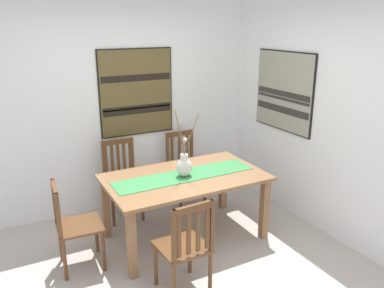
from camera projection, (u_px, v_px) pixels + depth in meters
ground_plane at (186, 278)px, 3.73m from camera, size 6.40×6.40×0.03m
wall_back at (118, 103)px, 4.88m from camera, size 6.40×0.12×2.70m
wall_side at (340, 118)px, 4.15m from camera, size 0.12×6.40×2.70m
dining_table at (185, 185)px, 4.23m from camera, size 1.70×1.01×0.74m
table_runner at (185, 175)px, 4.20m from camera, size 1.57×0.36×0.01m
centerpiece_vase at (184, 165)px, 4.15m from camera, size 0.24×0.32×0.70m
chair_0 at (122, 178)px, 4.78m from camera, size 0.45×0.45×0.96m
chair_1 at (74, 224)px, 3.74m from camera, size 0.45×0.45×0.89m
chair_2 at (186, 246)px, 3.36m from camera, size 0.44×0.44×0.92m
chair_3 at (184, 167)px, 5.20m from camera, size 0.43×0.43×0.94m
painting_on_back_wall at (136, 92)px, 4.89m from camera, size 0.96×0.05×1.09m
painting_on_side_wall at (284, 91)px, 4.78m from camera, size 0.05×1.00×0.97m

